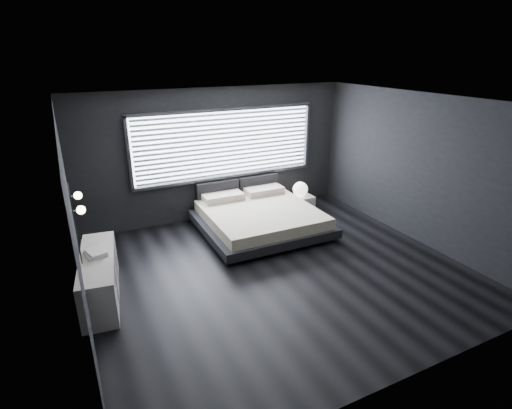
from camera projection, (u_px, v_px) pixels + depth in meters
name	position (u px, v px, depth m)	size (l,w,h in m)	color
room	(280.00, 193.00, 6.29)	(6.04, 6.00, 2.80)	black
window	(226.00, 144.00, 8.55)	(4.14, 0.09, 1.52)	white
headboard	(238.00, 189.00, 8.98)	(1.96, 0.16, 0.52)	black
sconce_near	(81.00, 210.00, 5.08)	(0.18, 0.11, 0.11)	silver
sconce_far	(78.00, 196.00, 5.58)	(0.18, 0.11, 0.11)	silver
wall_art_upper	(72.00, 209.00, 4.45)	(0.01, 0.48, 0.48)	#47474C
wall_art_lower	(78.00, 238.00, 4.83)	(0.01, 0.48, 0.48)	#47474C
bed	(260.00, 217.00, 8.20)	(2.43, 2.33, 0.62)	black
nightstand	(300.00, 203.00, 9.33)	(0.56, 0.47, 0.33)	white
orb_lamp	(300.00, 189.00, 9.20)	(0.34, 0.34, 0.34)	white
dresser	(100.00, 277.00, 5.93)	(0.71, 1.77, 0.69)	white
book_stack	(96.00, 253.00, 5.85)	(0.33, 0.40, 0.07)	silver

